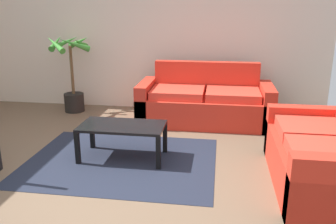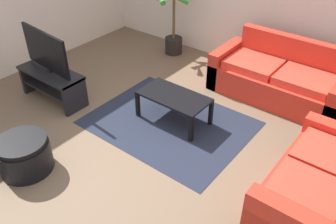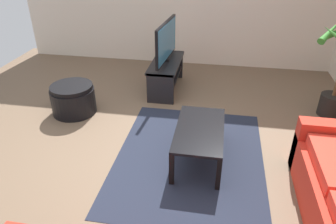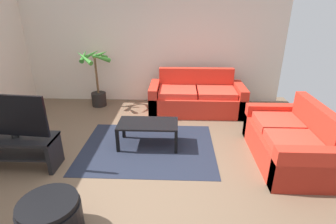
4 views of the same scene
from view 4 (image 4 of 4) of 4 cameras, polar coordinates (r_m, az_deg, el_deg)
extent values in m
plane|color=brown|center=(3.88, -7.11, -12.84)|extent=(6.60, 6.60, 0.00)
cube|color=beige|center=(6.19, -3.34, 14.56)|extent=(6.00, 0.06, 2.70)
cube|color=red|center=(5.74, 6.23, 1.98)|extent=(2.02, 0.90, 0.42)
cube|color=red|center=(5.95, 6.20, 7.31)|extent=(1.66, 0.16, 0.48)
cube|color=red|center=(5.71, -3.00, 3.05)|extent=(0.18, 0.90, 0.62)
cube|color=red|center=(5.84, 15.32, 2.70)|extent=(0.18, 0.90, 0.62)
cube|color=red|center=(5.59, 2.11, 4.45)|extent=(0.79, 0.66, 0.12)
cube|color=red|center=(5.65, 10.59, 4.27)|extent=(0.79, 0.66, 0.12)
cube|color=red|center=(4.40, 24.32, -7.05)|extent=(0.90, 1.65, 0.42)
cube|color=red|center=(4.36, 29.78, -1.72)|extent=(0.16, 1.29, 0.48)
cube|color=red|center=(3.78, 28.44, -11.20)|extent=(0.90, 0.18, 0.62)
cube|color=red|center=(4.96, 21.61, -1.85)|extent=(0.90, 0.18, 0.62)
cube|color=red|center=(4.00, 25.87, -5.98)|extent=(0.66, 0.60, 0.12)
cube|color=red|center=(4.53, 22.89, -2.08)|extent=(0.66, 0.60, 0.12)
cube|color=black|center=(4.30, -30.39, -5.02)|extent=(1.10, 0.45, 0.04)
cube|color=black|center=(4.41, -29.73, -7.90)|extent=(1.02, 0.39, 0.03)
cube|color=black|center=(4.15, -23.63, -8.19)|extent=(0.06, 0.41, 0.49)
cube|color=black|center=(4.16, -31.37, -0.63)|extent=(1.06, 0.13, 0.60)
cube|color=teal|center=(4.18, -31.19, -0.51)|extent=(1.01, 0.10, 0.55)
cylinder|color=black|center=(4.28, -30.49, -4.54)|extent=(0.10, 0.10, 0.04)
cube|color=black|center=(4.32, -4.42, -2.54)|extent=(0.99, 0.53, 0.03)
cube|color=black|center=(4.28, -11.00, -6.30)|extent=(0.05, 0.05, 0.39)
cube|color=black|center=(4.17, 1.77, -6.67)|extent=(0.05, 0.05, 0.39)
cube|color=black|center=(4.70, -9.74, -3.44)|extent=(0.05, 0.05, 0.39)
cube|color=black|center=(4.60, 1.84, -3.70)|extent=(0.05, 0.05, 0.39)
cube|color=#1E2333|center=(4.42, -4.41, -7.77)|extent=(2.20, 1.70, 0.01)
cylinder|color=black|center=(6.30, -14.88, 2.74)|extent=(0.33, 0.33, 0.31)
cylinder|color=brown|center=(6.14, -15.41, 7.65)|extent=(0.05, 0.05, 0.81)
cone|color=#36862D|center=(5.97, -14.15, 11.84)|extent=(0.14, 0.40, 0.23)
cone|color=#36862D|center=(6.20, -14.60, 12.19)|extent=(0.44, 0.26, 0.25)
cone|color=#36862D|center=(6.22, -16.54, 12.03)|extent=(0.38, 0.33, 0.23)
cone|color=#36862D|center=(6.10, -17.99, 11.66)|extent=(0.12, 0.47, 0.26)
cone|color=#36862D|center=(5.90, -17.96, 11.30)|extent=(0.47, 0.40, 0.28)
cone|color=#36862D|center=(5.81, -14.90, 11.47)|extent=(0.45, 0.40, 0.28)
cylinder|color=black|center=(3.14, -24.19, -20.89)|extent=(0.63, 0.63, 0.37)
cylinder|color=black|center=(3.01, -24.88, -17.90)|extent=(0.60, 0.60, 0.06)
camera|label=1|loc=(0.80, 70.24, -34.24)|focal=37.93mm
camera|label=2|loc=(2.22, 86.69, 23.66)|focal=37.92mm
camera|label=3|loc=(4.73, 36.48, 19.58)|focal=33.88mm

